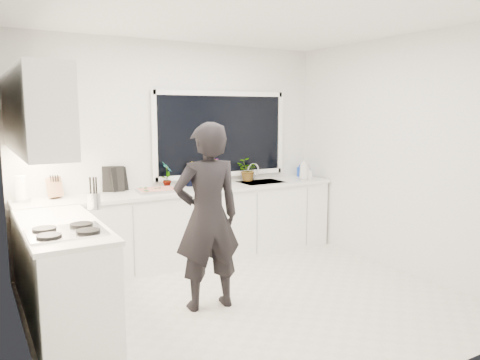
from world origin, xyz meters
TOP-DOWN VIEW (x-y plane):
  - floor at (0.00, 0.00)m, footprint 4.00×3.50m
  - wall_back at (0.00, 1.76)m, footprint 4.00×0.02m
  - wall_left at (-2.01, 0.00)m, footprint 0.02×3.50m
  - wall_right at (2.01, 0.00)m, footprint 0.02×3.50m
  - ceiling at (0.00, 0.00)m, footprint 4.00×3.50m
  - window at (0.60, 1.73)m, footprint 1.80×0.02m
  - base_cabinets_back at (0.00, 1.45)m, footprint 3.92×0.58m
  - base_cabinets_left at (-1.67, 0.35)m, footprint 0.58×1.60m
  - countertop_back at (0.00, 1.44)m, footprint 3.94×0.62m
  - countertop_left at (-1.67, 0.35)m, footprint 0.62×1.60m
  - upper_cabinets at (-1.79, 0.70)m, footprint 0.34×2.10m
  - sink at (1.05, 1.45)m, footprint 0.58×0.42m
  - faucet at (1.05, 1.65)m, footprint 0.03×0.03m
  - stovetop at (-1.69, -0.00)m, footprint 0.56×0.48m
  - person at (-0.42, 0.11)m, footprint 0.68×0.49m
  - pizza_tray at (-0.41, 1.42)m, footprint 0.48×0.38m
  - pizza at (-0.41, 1.42)m, footprint 0.44×0.33m
  - watering_can at (1.85, 1.61)m, footprint 0.15×0.15m
  - paper_towel_roll at (-1.85, 1.55)m, footprint 0.12×0.12m
  - knife_block at (-1.52, 1.59)m, footprint 0.15×0.13m
  - utensil_crock at (-1.29, 0.80)m, footprint 0.17×0.17m
  - picture_frame_large at (-0.78, 1.69)m, footprint 0.21×0.11m
  - picture_frame_small at (-0.85, 1.69)m, footprint 0.24×0.09m
  - herb_plants at (0.49, 1.61)m, footprint 1.41×0.35m
  - soap_bottles at (1.67, 1.30)m, footprint 0.22×0.16m

SIDE VIEW (x-z plane):
  - floor at x=0.00m, z-range -0.02..0.00m
  - base_cabinets_back at x=0.00m, z-range 0.00..0.88m
  - base_cabinets_left at x=-1.67m, z-range 0.00..0.88m
  - sink at x=1.05m, z-range 0.80..0.94m
  - person at x=-0.42m, z-range 0.00..1.76m
  - countertop_back at x=0.00m, z-range 0.88..0.92m
  - countertop_left at x=-1.67m, z-range 0.88..0.92m
  - stovetop at x=-1.69m, z-range 0.92..0.95m
  - pizza_tray at x=-0.41m, z-range 0.92..0.95m
  - pizza at x=-0.41m, z-range 0.95..0.96m
  - watering_can at x=1.85m, z-range 0.92..1.05m
  - utensil_crock at x=-1.29m, z-range 0.92..1.08m
  - faucet at x=1.05m, z-range 0.92..1.14m
  - knife_block at x=-1.52m, z-range 0.92..1.14m
  - paper_towel_roll at x=-1.85m, z-range 0.92..1.18m
  - picture_frame_large at x=-0.78m, z-range 0.92..1.20m
  - soap_bottles at x=1.67m, z-range 0.91..1.22m
  - picture_frame_small at x=-0.85m, z-range 0.92..1.22m
  - herb_plants at x=0.49m, z-range 0.91..1.25m
  - wall_back at x=0.00m, z-range 0.00..2.70m
  - wall_left at x=-2.01m, z-range 0.00..2.70m
  - wall_right at x=2.01m, z-range 0.00..2.70m
  - window at x=0.60m, z-range 1.05..2.05m
  - upper_cabinets at x=-1.79m, z-range 1.50..2.20m
  - ceiling at x=0.00m, z-range 2.70..2.72m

